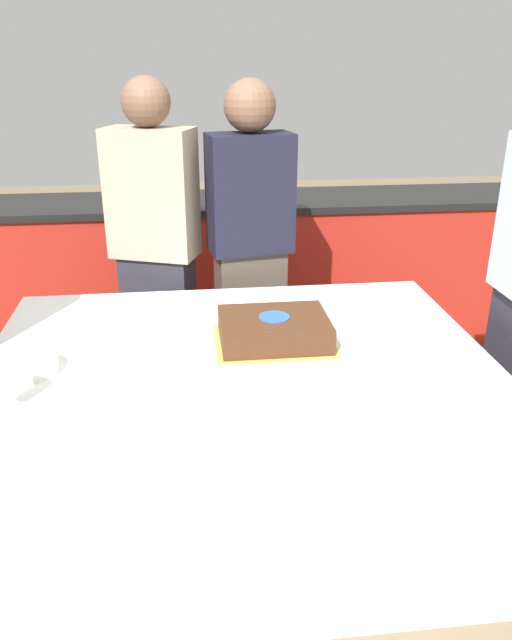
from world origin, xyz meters
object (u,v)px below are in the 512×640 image
Objects in this scene: person_cutting_cake at (250,253)px; plate_stack at (28,365)px; cake at (274,330)px; person_standing_back at (156,257)px; wine_glass at (4,376)px.

plate_stack is at bearing 38.55° from person_cutting_cake.
cake is 0.89m from person_standing_back.
person_standing_back is at bearing 70.97° from wine_glass.
plate_stack is 0.12× the size of person_standing_back.
wine_glass is 1.21m from person_standing_back.
cake is 2.20× the size of plate_stack.
person_standing_back reaches higher than plate_stack.
plate_stack is 0.99m from person_standing_back.
wine_glass reaches higher than plate_stack.
wine_glass is at bearing 44.44° from person_cutting_cake.
person_standing_back is (0.38, 0.91, 0.06)m from plate_stack.
person_standing_back is (0.39, 1.14, -0.02)m from wine_glass.
cake is 0.78m from person_cutting_cake.
cake is 2.65× the size of wine_glass.
cake is at bearing 23.50° from wine_glass.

